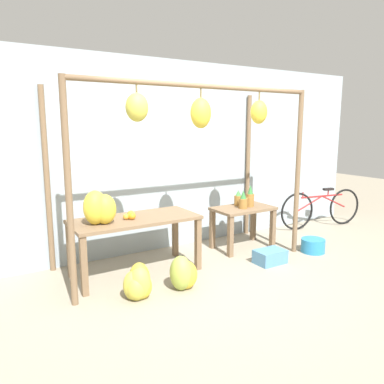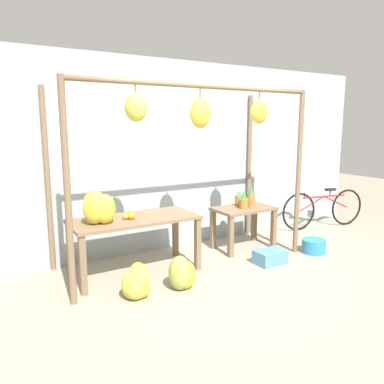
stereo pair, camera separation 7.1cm
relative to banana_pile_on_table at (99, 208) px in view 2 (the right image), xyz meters
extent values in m
plane|color=gray|center=(1.19, -0.82, -0.91)|extent=(20.00, 20.00, 0.00)
cube|color=#99A8B2|center=(1.19, 0.81, 0.49)|extent=(8.00, 0.08, 2.80)
cylinder|color=brown|center=(-0.42, -0.39, 0.26)|extent=(0.07, 0.07, 2.34)
cylinder|color=brown|center=(2.81, -0.39, 0.26)|extent=(0.07, 0.07, 2.34)
cylinder|color=brown|center=(-0.42, 0.72, 0.26)|extent=(0.07, 0.07, 2.34)
cylinder|color=brown|center=(2.81, 0.72, 0.26)|extent=(0.07, 0.07, 2.34)
cylinder|color=brown|center=(1.19, -0.39, 1.40)|extent=(3.23, 0.06, 0.06)
cylinder|color=brown|center=(0.34, -0.39, 1.33)|extent=(0.02, 0.02, 0.08)
ellipsoid|color=gold|center=(0.34, -0.39, 1.14)|extent=(0.25, 0.22, 0.31)
cylinder|color=brown|center=(1.14, -0.39, 1.32)|extent=(0.02, 0.02, 0.10)
ellipsoid|color=gold|center=(1.14, -0.39, 1.09)|extent=(0.25, 0.23, 0.36)
cylinder|color=brown|center=(2.04, -0.39, 1.32)|extent=(0.02, 0.02, 0.10)
ellipsoid|color=gold|center=(2.04, -0.39, 1.11)|extent=(0.23, 0.20, 0.30)
cube|color=brown|center=(0.47, 0.07, -0.21)|extent=(1.58, 0.71, 0.04)
cube|color=brown|center=(-0.27, -0.24, -0.57)|extent=(0.07, 0.07, 0.68)
cube|color=brown|center=(1.20, -0.24, -0.57)|extent=(0.07, 0.07, 0.68)
cube|color=brown|center=(-0.27, 0.37, -0.57)|extent=(0.07, 0.07, 0.68)
cube|color=brown|center=(1.20, 0.37, -0.57)|extent=(0.07, 0.07, 0.68)
cube|color=brown|center=(2.26, 0.15, -0.30)|extent=(0.91, 0.55, 0.04)
cube|color=brown|center=(1.85, -0.08, -0.61)|extent=(0.07, 0.07, 0.60)
cube|color=brown|center=(2.66, -0.08, -0.61)|extent=(0.07, 0.07, 0.60)
cube|color=brown|center=(1.85, 0.37, -0.61)|extent=(0.07, 0.07, 0.60)
cube|color=brown|center=(2.66, 0.37, -0.61)|extent=(0.07, 0.07, 0.60)
ellipsoid|color=gold|center=(0.06, -0.02, -0.01)|extent=(0.32, 0.30, 0.35)
ellipsoid|color=gold|center=(-0.04, 0.02, 0.01)|extent=(0.39, 0.39, 0.40)
sphere|color=orange|center=(0.42, 0.09, -0.14)|extent=(0.09, 0.09, 0.09)
sphere|color=orange|center=(0.43, 0.11, -0.15)|extent=(0.08, 0.08, 0.08)
sphere|color=orange|center=(0.40, 0.02, -0.15)|extent=(0.08, 0.08, 0.08)
sphere|color=orange|center=(0.34, 0.04, -0.15)|extent=(0.07, 0.07, 0.07)
sphere|color=orange|center=(0.45, 0.14, -0.15)|extent=(0.08, 0.08, 0.08)
sphere|color=orange|center=(0.41, 0.01, -0.15)|extent=(0.09, 0.09, 0.09)
sphere|color=orange|center=(0.43, 0.09, -0.14)|extent=(0.09, 0.09, 0.09)
sphere|color=orange|center=(0.42, 0.09, -0.14)|extent=(0.09, 0.09, 0.09)
cylinder|color=olive|center=(2.37, 0.13, -0.20)|extent=(0.12, 0.12, 0.15)
cone|color=#428442|center=(2.37, 0.13, -0.08)|extent=(0.08, 0.08, 0.10)
cylinder|color=olive|center=(2.20, 0.08, -0.20)|extent=(0.13, 0.13, 0.15)
cone|color=#337538|center=(2.20, 0.08, -0.06)|extent=(0.09, 0.09, 0.13)
cylinder|color=olive|center=(2.38, 0.14, -0.18)|extent=(0.12, 0.12, 0.20)
cone|color=#337538|center=(2.38, 0.14, -0.01)|extent=(0.08, 0.08, 0.14)
cylinder|color=olive|center=(2.27, 0.28, -0.20)|extent=(0.13, 0.13, 0.16)
cone|color=#428442|center=(2.27, 0.28, -0.08)|extent=(0.09, 0.09, 0.08)
ellipsoid|color=gold|center=(0.25, -0.63, -0.77)|extent=(0.22, 0.24, 0.28)
ellipsoid|color=gold|center=(0.23, -0.59, -0.72)|extent=(0.33, 0.34, 0.39)
ellipsoid|color=gold|center=(0.14, -0.61, -0.75)|extent=(0.26, 0.24, 0.32)
ellipsoid|color=gold|center=(0.18, -0.63, -0.77)|extent=(0.35, 0.35, 0.29)
ellipsoid|color=gold|center=(0.21, -0.64, -0.73)|extent=(0.33, 0.32, 0.37)
ellipsoid|color=gold|center=(0.77, -0.67, -0.75)|extent=(0.29, 0.27, 0.33)
ellipsoid|color=#9EB247|center=(0.71, -0.66, -0.71)|extent=(0.26, 0.29, 0.40)
cube|color=#4C84B2|center=(2.16, -0.57, -0.82)|extent=(0.41, 0.28, 0.19)
cylinder|color=teal|center=(3.02, -0.56, -0.81)|extent=(0.35, 0.35, 0.20)
torus|color=black|center=(4.78, 0.23, -0.57)|extent=(0.68, 0.15, 0.68)
torus|color=black|center=(3.72, 0.42, -0.57)|extent=(0.68, 0.15, 0.68)
cylinder|color=maroon|center=(4.25, 0.33, -0.33)|extent=(0.91, 0.19, 0.03)
cylinder|color=maroon|center=(4.52, 0.28, -0.45)|extent=(0.55, 0.12, 0.27)
cylinder|color=maroon|center=(3.99, 0.38, -0.45)|extent=(0.55, 0.12, 0.27)
cylinder|color=maroon|center=(4.39, 0.30, -0.28)|extent=(0.02, 0.02, 0.10)
cube|color=black|center=(4.39, 0.30, -0.21)|extent=(0.21, 0.11, 0.04)
cylinder|color=maroon|center=(3.83, 0.40, -0.28)|extent=(0.02, 0.02, 0.10)
camera|label=1|loc=(-1.28, -4.17, 0.95)|focal=35.00mm
camera|label=2|loc=(-1.22, -4.20, 0.95)|focal=35.00mm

